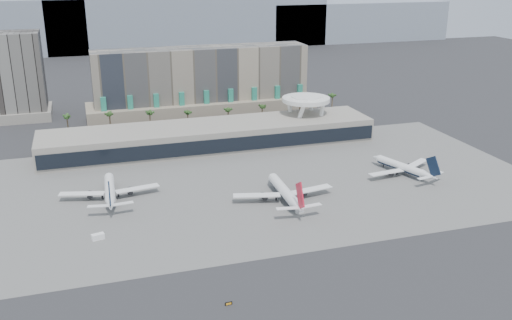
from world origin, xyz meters
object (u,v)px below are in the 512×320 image
object	(u,v)px
airliner_centre	(285,192)
service_vehicle_a	(98,237)
taxiway_sign	(229,304)
service_vehicle_b	(300,211)
airliner_right	(403,167)
airliner_left	(110,190)

from	to	relation	value
airliner_centre	service_vehicle_a	size ratio (longest dim) A/B	10.07
service_vehicle_a	taxiway_sign	world-z (taller)	service_vehicle_a
service_vehicle_a	service_vehicle_b	xyz separation A→B (m)	(74.91, -0.11, -0.25)
airliner_centre	airliner_right	bearing A→B (deg)	13.21
airliner_right	service_vehicle_b	size ratio (longest dim) A/B	11.86
service_vehicle_a	taxiway_sign	xyz separation A→B (m)	(33.16, -52.00, -0.57)
airliner_left	airliner_right	size ratio (longest dim) A/B	1.12
service_vehicle_a	service_vehicle_b	distance (m)	74.91
service_vehicle_b	taxiway_sign	distance (m)	66.60
airliner_centre	service_vehicle_b	bearing A→B (deg)	-81.86
airliner_left	service_vehicle_b	size ratio (longest dim) A/B	13.28
taxiway_sign	airliner_right	bearing A→B (deg)	33.32
airliner_right	service_vehicle_b	bearing A→B (deg)	-175.44
airliner_right	service_vehicle_b	world-z (taller)	airliner_right
airliner_left	airliner_right	bearing A→B (deg)	-2.26
airliner_right	taxiway_sign	bearing A→B (deg)	-161.16
airliner_right	taxiway_sign	xyz separation A→B (m)	(-101.52, -77.23, -2.87)
service_vehicle_a	taxiway_sign	distance (m)	61.68
airliner_centre	taxiway_sign	size ratio (longest dim) A/B	20.09
airliner_right	service_vehicle_a	world-z (taller)	airliner_right
service_vehicle_a	taxiway_sign	bearing A→B (deg)	-70.67
airliner_left	airliner_right	world-z (taller)	airliner_left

